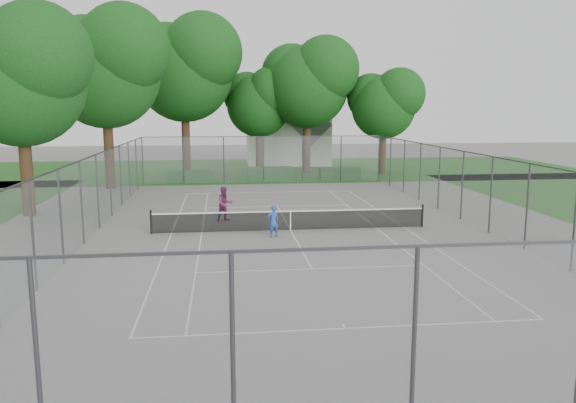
{
  "coord_description": "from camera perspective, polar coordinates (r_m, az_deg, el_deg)",
  "views": [
    {
      "loc": [
        -3.11,
        -25.49,
        5.72
      ],
      "look_at": [
        0.0,
        1.0,
        1.2
      ],
      "focal_mm": 35.0,
      "sensor_mm": 36.0,
      "label": 1
    }
  ],
  "objects": [
    {
      "name": "hedge_mid",
      "position": [
        43.94,
        -1.93,
        2.83
      ],
      "size": [
        3.38,
        0.97,
        1.06
      ],
      "primitive_type": "cube",
      "color": "#164719",
      "rests_on": "ground"
    },
    {
      "name": "tree_side_front",
      "position": [
        32.35,
        -25.55,
        11.83
      ],
      "size": [
        7.58,
        6.92,
        10.89
      ],
      "color": "#342013",
      "rests_on": "ground"
    },
    {
      "name": "tree_far_right",
      "position": [
        48.64,
        9.8,
        9.96
      ],
      "size": [
        6.21,
        5.67,
        8.92
      ],
      "color": "#342013",
      "rests_on": "ground"
    },
    {
      "name": "tree_side_back",
      "position": [
        41.33,
        -18.02,
        13.19
      ],
      "size": [
        8.73,
        7.97,
        12.55
      ],
      "color": "#342013",
      "rests_on": "ground"
    },
    {
      "name": "girl_player",
      "position": [
        24.84,
        -1.51,
        -2.01
      ],
      "size": [
        0.6,
        0.49,
        1.43
      ],
      "primitive_type": "imported",
      "rotation": [
        0.0,
        0.0,
        3.47
      ],
      "color": "#2B4BA3",
      "rests_on": "ground"
    },
    {
      "name": "perimeter_fence",
      "position": [
        25.98,
        0.26,
        0.96
      ],
      "size": [
        18.08,
        34.08,
        3.52
      ],
      "color": "#38383D",
      "rests_on": "ground"
    },
    {
      "name": "tree_far_midright",
      "position": [
        48.75,
        2.1,
        12.25
      ],
      "size": [
        8.06,
        7.36,
        11.59
      ],
      "color": "#342013",
      "rests_on": "ground"
    },
    {
      "name": "tree_far_midleft",
      "position": [
        49.57,
        -2.9,
        10.26
      ],
      "size": [
        6.37,
        5.81,
        9.15
      ],
      "color": "#342013",
      "rests_on": "ground"
    },
    {
      "name": "hedge_left",
      "position": [
        43.67,
        -9.85,
        2.53
      ],
      "size": [
        3.51,
        1.05,
        0.88
      ],
      "primitive_type": "cube",
      "color": "#164719",
      "rests_on": "ground"
    },
    {
      "name": "hedge_right",
      "position": [
        44.84,
        5.28,
        2.87
      ],
      "size": [
        3.22,
        1.18,
        0.97
      ],
      "primitive_type": "cube",
      "color": "#164719",
      "rests_on": "ground"
    },
    {
      "name": "woman_player",
      "position": [
        28.44,
        -6.44,
        -0.25
      ],
      "size": [
        1.05,
        0.96,
        1.75
      ],
      "primitive_type": "imported",
      "rotation": [
        0.0,
        0.0,
        0.43
      ],
      "color": "#6E2457",
      "rests_on": "ground"
    },
    {
      "name": "ground",
      "position": [
        26.31,
        0.25,
        -2.94
      ],
      "size": [
        120.0,
        120.0,
        0.0
      ],
      "primitive_type": "plane",
      "color": "slate",
      "rests_on": "ground"
    },
    {
      "name": "tennis_net",
      "position": [
        26.2,
        0.25,
        -1.85
      ],
      "size": [
        12.87,
        0.1,
        1.1
      ],
      "color": "black",
      "rests_on": "ground"
    },
    {
      "name": "grass_far",
      "position": [
        51.9,
        -3.22,
        3.28
      ],
      "size": [
        60.0,
        20.0,
        0.0
      ],
      "primitive_type": "cube",
      "color": "#1C4F16",
      "rests_on": "ground"
    },
    {
      "name": "court_markings",
      "position": [
        26.31,
        0.25,
        -2.93
      ],
      "size": [
        11.03,
        23.83,
        0.01
      ],
      "color": "silver",
      "rests_on": "ground"
    },
    {
      "name": "tree_far_left",
      "position": [
        48.09,
        -10.41,
        13.49
      ],
      "size": [
        9.2,
        8.4,
        13.23
      ],
      "color": "#342013",
      "rests_on": "ground"
    },
    {
      "name": "house",
      "position": [
        56.53,
        -0.07,
        7.87
      ],
      "size": [
        7.97,
        6.17,
        9.92
      ],
      "color": "beige",
      "rests_on": "ground"
    }
  ]
}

